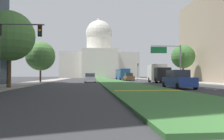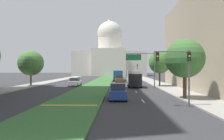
% 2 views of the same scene
% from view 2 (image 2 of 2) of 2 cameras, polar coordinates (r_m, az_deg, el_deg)
% --- Properties ---
extents(ground_plane, '(260.00, 260.00, 0.00)m').
position_cam_2_polar(ground_plane, '(61.49, -2.54, -2.91)').
color(ground_plane, '#333335').
extents(grass_median, '(5.70, 96.61, 0.14)m').
position_cam_2_polar(grass_median, '(56.14, -2.94, -3.14)').
color(grass_median, '#386B33').
rests_on(grass_median, ground_plane).
extents(median_curb_nose, '(5.13, 0.50, 0.04)m').
position_cam_2_polar(median_curb_nose, '(20.79, -10.96, -8.86)').
color(median_curb_nose, gold).
rests_on(median_curb_nose, grass_median).
extents(lane_dashes_right, '(0.16, 73.47, 0.01)m').
position_cam_2_polar(lane_dashes_right, '(56.93, 4.33, -3.16)').
color(lane_dashes_right, silver).
rests_on(lane_dashes_right, ground_plane).
extents(sidewalk_left, '(4.00, 96.61, 0.15)m').
position_cam_2_polar(sidewalk_left, '(53.68, -17.89, -3.31)').
color(sidewalk_left, '#9E9991').
rests_on(sidewalk_left, ground_plane).
extents(sidewalk_right, '(4.00, 96.61, 0.15)m').
position_cam_2_polar(sidewalk_right, '(51.39, 11.70, -3.47)').
color(sidewalk_right, '#9E9991').
rests_on(sidewalk_right, ground_plane).
extents(capitol_building, '(35.99, 23.48, 28.88)m').
position_cam_2_polar(capitol_building, '(114.36, -0.60, 3.37)').
color(capitol_building, silver).
rests_on(capitol_building, ground_plane).
extents(traffic_light_near_right, '(3.34, 0.35, 5.20)m').
position_cam_2_polar(traffic_light_near_right, '(21.22, 16.98, 1.17)').
color(traffic_light_near_right, '#515456').
rests_on(traffic_light_near_right, ground_plane).
extents(traffic_light_far_right, '(0.28, 0.35, 5.20)m').
position_cam_2_polar(traffic_light_far_right, '(75.77, 6.53, 0.21)').
color(traffic_light_far_right, '#515456').
rests_on(traffic_light_far_right, ground_plane).
extents(overhead_guide_sign, '(5.36, 0.20, 6.50)m').
position_cam_2_polar(overhead_guide_sign, '(41.39, 8.15, 1.94)').
color(overhead_guide_sign, '#515456').
rests_on(overhead_guide_sign, ground_plane).
extents(street_tree_right_near, '(4.40, 4.40, 6.83)m').
position_cam_2_polar(street_tree_right_near, '(26.37, 18.17, 2.79)').
color(street_tree_right_near, '#4C3823').
rests_on(street_tree_right_near, ground_plane).
extents(street_tree_left_mid, '(5.03, 5.03, 7.13)m').
position_cam_2_polar(street_tree_left_mid, '(46.83, -20.09, 1.69)').
color(street_tree_left_mid, '#4C3823').
rests_on(street_tree_left_mid, ground_plane).
extents(street_tree_right_mid, '(4.26, 4.26, 6.83)m').
position_cam_2_polar(street_tree_right_mid, '(44.00, 12.12, 1.90)').
color(street_tree_right_mid, '#4C3823').
rests_on(street_tree_right_mid, ground_plane).
extents(sedan_lead_stopped, '(2.06, 4.47, 1.84)m').
position_cam_2_polar(sedan_lead_stopped, '(25.24, 1.45, -5.64)').
color(sedan_lead_stopped, navy).
rests_on(sedan_lead_stopped, ground_plane).
extents(sedan_midblock, '(1.98, 4.45, 1.65)m').
position_cam_2_polar(sedan_midblock, '(45.71, -9.49, -3.06)').
color(sedan_midblock, silver).
rests_on(sedan_midblock, ground_plane).
extents(sedan_distant, '(2.16, 4.33, 1.84)m').
position_cam_2_polar(sedan_distant, '(56.56, 1.86, -2.32)').
color(sedan_distant, brown).
rests_on(sedan_distant, ground_plane).
extents(box_truck_delivery, '(2.40, 6.40, 3.20)m').
position_cam_2_polar(box_truck_delivery, '(42.10, 5.68, -2.12)').
color(box_truck_delivery, black).
rests_on(box_truck_delivery, ground_plane).
extents(city_bus, '(2.62, 11.00, 2.95)m').
position_cam_2_polar(city_bus, '(64.90, 1.57, -1.17)').
color(city_bus, '#1E4C8C').
rests_on(city_bus, ground_plane).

